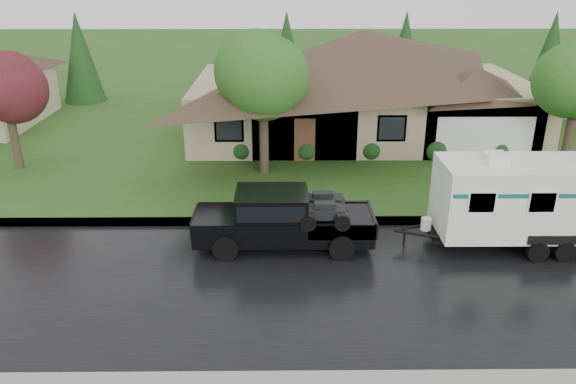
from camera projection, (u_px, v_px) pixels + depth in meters
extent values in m
plane|color=#2D4E18|center=(351.00, 251.00, 18.96)|extent=(140.00, 140.00, 0.00)
cube|color=black|center=(358.00, 282.00, 17.10)|extent=(140.00, 8.00, 0.01)
cube|color=gray|center=(344.00, 221.00, 21.01)|extent=(140.00, 0.50, 0.15)
cube|color=#2D4E18|center=(322.00, 128.00, 32.82)|extent=(140.00, 26.00, 0.15)
cube|color=#9C8C6A|center=(359.00, 106.00, 31.31)|extent=(18.00, 10.00, 3.00)
pyramid|color=#3C2A21|center=(363.00, 30.00, 29.77)|extent=(19.44, 10.80, 2.60)
cube|color=#9C8C6A|center=(472.00, 122.00, 28.64)|extent=(5.76, 4.00, 2.70)
cylinder|color=#382B1E|center=(264.00, 144.00, 25.22)|extent=(0.42, 0.42, 2.71)
sphere|color=#327024|center=(263.00, 77.00, 24.10)|extent=(3.75, 3.75, 3.75)
cylinder|color=#382B1E|center=(15.00, 143.00, 25.82)|extent=(0.39, 0.39, 2.40)
sphere|color=maroon|center=(4.00, 86.00, 24.83)|extent=(3.32, 3.32, 3.32)
cylinder|color=#382B1E|center=(567.00, 144.00, 25.55)|extent=(0.39, 0.39, 2.45)
sphere|color=#143814|center=(241.00, 149.00, 27.28)|extent=(1.00, 1.00, 1.00)
sphere|color=#143814|center=(306.00, 149.00, 27.31)|extent=(1.00, 1.00, 1.00)
sphere|color=#143814|center=(371.00, 149.00, 27.34)|extent=(1.00, 1.00, 1.00)
sphere|color=#143814|center=(435.00, 148.00, 27.37)|extent=(1.00, 1.00, 1.00)
sphere|color=#143814|center=(499.00, 148.00, 27.40)|extent=(1.00, 1.00, 1.00)
cube|color=black|center=(284.00, 225.00, 19.06)|extent=(5.99, 2.00, 0.86)
cube|color=black|center=(219.00, 218.00, 18.93)|extent=(1.60, 1.95, 0.35)
cube|color=black|center=(272.00, 204.00, 18.76)|extent=(2.39, 1.88, 0.90)
cube|color=black|center=(272.00, 203.00, 18.74)|extent=(2.19, 1.92, 0.55)
cube|color=black|center=(339.00, 219.00, 19.00)|extent=(2.19, 1.90, 0.06)
cylinder|color=black|center=(226.00, 248.00, 18.27)|extent=(0.84, 0.32, 0.84)
cylinder|color=black|center=(231.00, 222.00, 20.08)|extent=(0.84, 0.32, 0.84)
cylinder|color=black|center=(342.00, 248.00, 18.30)|extent=(0.84, 0.32, 0.84)
cylinder|color=black|center=(336.00, 222.00, 20.11)|extent=(0.84, 0.32, 0.84)
cube|color=white|center=(543.00, 197.00, 18.76)|extent=(6.98, 2.39, 2.44)
cube|color=black|center=(536.00, 234.00, 19.28)|extent=(7.38, 1.20, 0.14)
cube|color=#0D5960|center=(546.00, 182.00, 18.56)|extent=(6.84, 2.41, 0.14)
cube|color=white|center=(495.00, 158.00, 18.22)|extent=(0.70, 0.80, 0.32)
cylinder|color=black|center=(538.00, 251.00, 18.20)|extent=(0.70, 0.24, 0.70)
cylinder|color=black|center=(510.00, 221.00, 20.38)|extent=(0.70, 0.24, 0.70)
cylinder|color=black|center=(565.00, 251.00, 18.21)|extent=(0.70, 0.24, 0.70)
cylinder|color=black|center=(535.00, 221.00, 20.39)|extent=(0.70, 0.24, 0.70)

